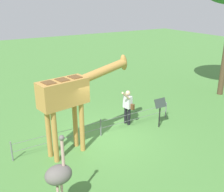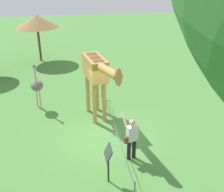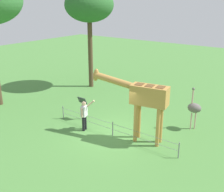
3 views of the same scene
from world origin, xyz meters
TOP-DOWN VIEW (x-y plane):
  - ground_plane at (0.00, 0.00)m, footprint 60.00×60.00m
  - giraffe at (-1.37, -0.29)m, footprint 3.84×1.13m
  - visitor at (1.55, 0.52)m, footprint 0.68×0.57m
  - ostrich at (-2.90, -2.95)m, footprint 0.70×0.56m
  - shade_hut_near at (-10.31, -3.33)m, footprint 2.90×2.90m
  - info_sign at (2.57, -0.45)m, footprint 0.56×0.21m
  - wire_fence at (0.00, 0.17)m, footprint 7.05×0.05m

SIDE VIEW (x-z plane):
  - ground_plane at x=0.00m, z-range 0.00..0.00m
  - wire_fence at x=0.00m, z-range 0.03..0.78m
  - visitor at x=1.55m, z-range 0.06..1.74m
  - info_sign at x=2.57m, z-range 0.29..1.61m
  - ostrich at x=-2.90m, z-range 0.05..2.30m
  - giraffe at x=-1.37m, z-range 0.56..3.86m
  - shade_hut_near at x=-10.31m, z-range 1.17..4.40m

